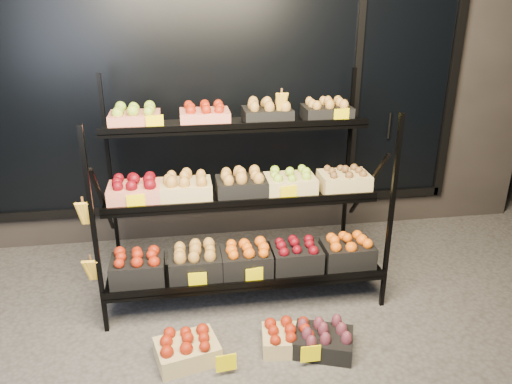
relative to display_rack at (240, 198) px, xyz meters
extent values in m
plane|color=#514F4C|center=(0.01, -0.60, -0.79)|extent=(24.00, 24.00, 0.00)
cube|color=#2D2826|center=(0.01, 2.00, 0.96)|extent=(6.00, 2.00, 3.50)
cube|color=black|center=(0.01, 0.98, 0.76)|extent=(4.20, 0.04, 2.40)
cube|color=black|center=(0.01, 0.96, -0.45)|extent=(4.30, 0.06, 0.08)
cube|color=black|center=(2.16, 0.96, 0.76)|extent=(0.08, 0.06, 2.50)
cube|color=black|center=(1.21, 0.96, 0.76)|extent=(0.06, 0.06, 2.50)
cylinder|color=black|center=(1.56, 0.93, 0.26)|extent=(0.02, 0.02, 0.25)
cube|color=black|center=(-1.01, -0.42, -0.04)|extent=(0.03, 0.03, 1.50)
cube|color=black|center=(1.04, -0.42, -0.04)|extent=(0.03, 0.03, 1.50)
cube|color=black|center=(-1.01, 0.55, 0.04)|extent=(0.03, 0.03, 1.66)
cube|color=black|center=(1.04, 0.55, 0.04)|extent=(0.03, 0.03, 1.66)
cube|color=black|center=(0.01, -0.25, -0.52)|extent=(2.05, 0.42, 0.03)
cube|color=black|center=(0.01, -0.45, -0.49)|extent=(2.05, 0.02, 0.05)
cube|color=black|center=(0.01, 0.05, -0.02)|extent=(2.05, 0.40, 0.03)
cube|color=black|center=(0.01, -0.14, 0.01)|extent=(2.05, 0.02, 0.05)
cube|color=black|center=(0.01, 0.35, 0.48)|extent=(2.05, 0.40, 0.03)
cube|color=black|center=(0.01, 0.16, 0.51)|extent=(2.05, 0.02, 0.05)
cube|color=tan|center=(-0.75, 0.35, 0.55)|extent=(0.38, 0.28, 0.11)
ellipsoid|color=#9ACB32|center=(-0.75, 0.35, 0.63)|extent=(0.32, 0.24, 0.07)
cube|color=tan|center=(-0.22, 0.35, 0.55)|extent=(0.38, 0.28, 0.11)
ellipsoid|color=#9F190B|center=(-0.22, 0.35, 0.63)|extent=(0.32, 0.24, 0.07)
cube|color=black|center=(0.27, 0.35, 0.55)|extent=(0.38, 0.28, 0.11)
ellipsoid|color=#B37D32|center=(0.27, 0.35, 0.63)|extent=(0.32, 0.24, 0.07)
cube|color=black|center=(0.75, 0.35, 0.55)|extent=(0.38, 0.28, 0.11)
ellipsoid|color=#B37D32|center=(0.75, 0.35, 0.63)|extent=(0.32, 0.24, 0.07)
cube|color=tan|center=(-0.78, 0.05, 0.06)|extent=(0.38, 0.28, 0.14)
ellipsoid|color=#660711|center=(-0.78, 0.05, 0.16)|extent=(0.32, 0.24, 0.07)
cube|color=#D3BD7A|center=(-0.40, 0.05, 0.06)|extent=(0.38, 0.28, 0.14)
ellipsoid|color=#B37D32|center=(-0.40, 0.05, 0.16)|extent=(0.32, 0.24, 0.07)
cube|color=black|center=(0.02, 0.05, 0.06)|extent=(0.38, 0.28, 0.14)
ellipsoid|color=#B37D32|center=(0.02, 0.05, 0.16)|extent=(0.32, 0.24, 0.07)
cube|color=#D3BD7A|center=(0.40, 0.05, 0.06)|extent=(0.38, 0.28, 0.14)
ellipsoid|color=#9ACB32|center=(0.40, 0.05, 0.16)|extent=(0.32, 0.24, 0.07)
cube|color=#D3BD7A|center=(0.83, 0.05, 0.06)|extent=(0.38, 0.28, 0.14)
ellipsoid|color=brown|center=(0.83, 0.05, 0.16)|extent=(0.32, 0.24, 0.07)
cube|color=black|center=(-0.78, -0.25, -0.42)|extent=(0.38, 0.28, 0.18)
ellipsoid|color=#9F190B|center=(-0.78, -0.25, -0.30)|extent=(0.32, 0.24, 0.07)
cube|color=black|center=(-0.37, -0.25, -0.42)|extent=(0.38, 0.28, 0.18)
ellipsoid|color=#B37D32|center=(-0.37, -0.25, -0.30)|extent=(0.32, 0.24, 0.07)
cube|color=black|center=(0.02, -0.25, -0.42)|extent=(0.38, 0.28, 0.18)
ellipsoid|color=orange|center=(0.02, -0.25, -0.30)|extent=(0.32, 0.24, 0.07)
cube|color=black|center=(0.39, -0.25, -0.42)|extent=(0.38, 0.28, 0.18)
ellipsoid|color=#660711|center=(0.39, -0.25, -0.30)|extent=(0.32, 0.24, 0.07)
cube|color=black|center=(0.79, -0.25, -0.42)|extent=(0.38, 0.28, 0.18)
ellipsoid|color=orange|center=(0.79, -0.25, -0.30)|extent=(0.32, 0.24, 0.07)
ellipsoid|color=yellow|center=(-1.06, -0.40, 0.21)|extent=(0.14, 0.08, 0.22)
ellipsoid|color=yellow|center=(-1.06, -0.40, -0.21)|extent=(0.14, 0.08, 0.22)
ellipsoid|color=yellow|center=(0.36, 0.25, 0.75)|extent=(0.14, 0.08, 0.22)
cube|color=#F8E200|center=(-0.76, -0.10, 0.05)|extent=(0.13, 0.01, 0.12)
cube|color=#F8E200|center=(0.36, -0.10, 0.05)|extent=(0.13, 0.01, 0.12)
cube|color=#F8E200|center=(0.83, 0.20, 0.55)|extent=(0.13, 0.01, 0.12)
cube|color=#F8E200|center=(-0.60, 0.20, 0.55)|extent=(0.13, 0.01, 0.12)
cube|color=#F8E200|center=(-0.36, -0.40, -0.45)|extent=(0.13, 0.01, 0.12)
cube|color=#F8E200|center=(0.05, -0.40, -0.45)|extent=(0.13, 0.01, 0.12)
cube|color=#F8E200|center=(-0.22, -1.00, -0.73)|extent=(0.13, 0.01, 0.12)
cube|color=#F8E200|center=(0.32, -1.00, -0.73)|extent=(0.13, 0.01, 0.12)
cube|color=#D3BD7A|center=(-0.46, -0.82, -0.72)|extent=(0.45, 0.37, 0.13)
ellipsoid|color=#9F190B|center=(-0.46, -0.82, -0.62)|extent=(0.38, 0.31, 0.07)
cube|color=#D3BD7A|center=(0.22, -0.80, -0.73)|extent=(0.38, 0.30, 0.12)
ellipsoid|color=#9F190B|center=(0.22, -0.80, -0.64)|extent=(0.32, 0.26, 0.07)
cube|color=black|center=(0.44, -0.86, -0.72)|extent=(0.46, 0.40, 0.13)
ellipsoid|color=maroon|center=(0.44, -0.86, -0.63)|extent=(0.39, 0.34, 0.07)
camera|label=1|loc=(-0.42, -3.47, 1.45)|focal=35.00mm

